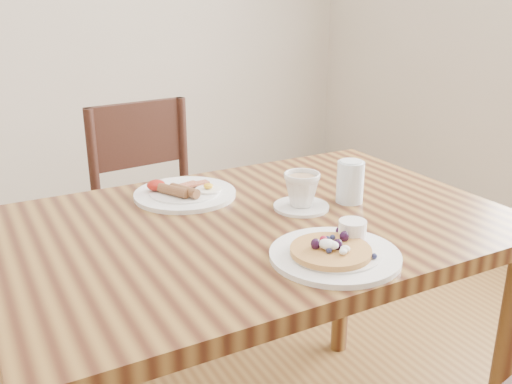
% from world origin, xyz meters
% --- Properties ---
extents(dining_table, '(1.20, 0.80, 0.75)m').
position_xyz_m(dining_table, '(0.00, 0.00, 0.65)').
color(dining_table, brown).
rests_on(dining_table, ground).
extents(chair_far, '(0.46, 0.46, 0.88)m').
position_xyz_m(chair_far, '(0.01, 0.78, 0.49)').
color(chair_far, black).
rests_on(chair_far, ground).
extents(pancake_plate, '(0.27, 0.27, 0.06)m').
position_xyz_m(pancake_plate, '(0.05, -0.26, 0.76)').
color(pancake_plate, white).
rests_on(pancake_plate, dining_table).
extents(breakfast_plate, '(0.27, 0.27, 0.04)m').
position_xyz_m(breakfast_plate, '(-0.09, 0.23, 0.76)').
color(breakfast_plate, white).
rests_on(breakfast_plate, dining_table).
extents(teacup_saucer, '(0.14, 0.14, 0.09)m').
position_xyz_m(teacup_saucer, '(0.14, 0.01, 0.79)').
color(teacup_saucer, white).
rests_on(teacup_saucer, dining_table).
extents(water_glass, '(0.07, 0.07, 0.11)m').
position_xyz_m(water_glass, '(0.27, -0.01, 0.80)').
color(water_glass, silver).
rests_on(water_glass, dining_table).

